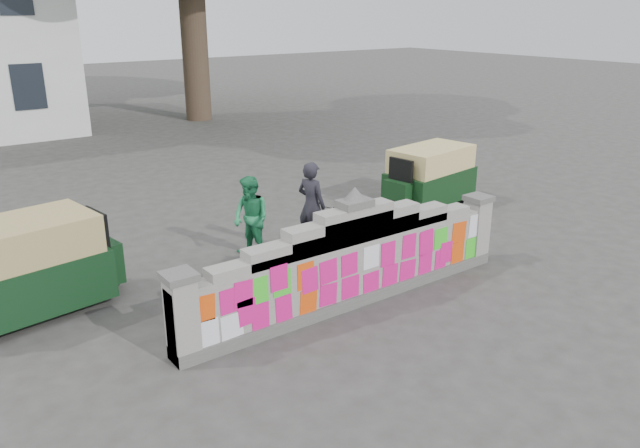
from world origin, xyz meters
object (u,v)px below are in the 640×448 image
object	(u,v)px
rickshaw_left	(27,267)
pedestrian	(251,218)
cyclist_bike	(312,235)
rickshaw_right	(429,176)
cyclist_rider	(312,218)

from	to	relation	value
rickshaw_left	pedestrian	bearing A→B (deg)	-8.53
cyclist_bike	rickshaw_right	distance (m)	4.48
pedestrian	rickshaw_right	bearing A→B (deg)	82.40
cyclist_bike	rickshaw_left	distance (m)	5.02
rickshaw_right	rickshaw_left	bearing A→B (deg)	-6.00
pedestrian	rickshaw_right	size ratio (longest dim) A/B	0.60
cyclist_rider	rickshaw_right	size ratio (longest dim) A/B	0.62
rickshaw_left	rickshaw_right	size ratio (longest dim) A/B	1.08
cyclist_bike	rickshaw_right	xyz separation A→B (m)	(4.33, 1.11, 0.26)
rickshaw_left	rickshaw_right	xyz separation A→B (m)	(9.28, 0.35, -0.06)
cyclist_bike	cyclist_rider	bearing A→B (deg)	-106.39
cyclist_rider	cyclist_bike	bearing A→B (deg)	73.61
rickshaw_right	pedestrian	bearing A→B (deg)	-4.25
cyclist_bike	rickshaw_right	world-z (taller)	rickshaw_right
cyclist_bike	cyclist_rider	distance (m)	0.35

